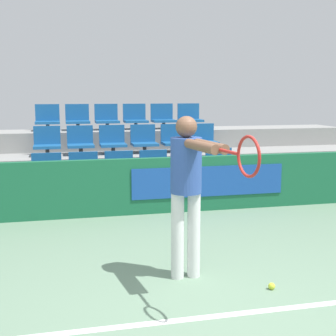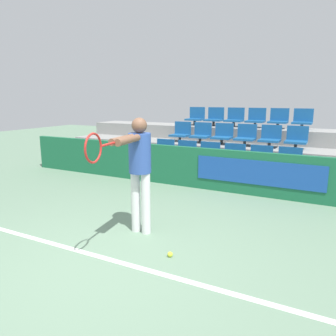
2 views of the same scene
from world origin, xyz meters
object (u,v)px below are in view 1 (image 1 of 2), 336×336
stadium_chair_0 (47,172)px  stadium_chair_13 (78,119)px  stadium_chair_1 (84,170)px  stadium_chair_15 (135,118)px  stadium_chair_11 (204,139)px  stadium_chair_12 (47,119)px  stadium_chair_16 (163,118)px  stadium_chair_9 (144,140)px  tennis_ball (272,286)px  stadium_chair_17 (190,117)px  stadium_chair_10 (174,140)px  stadium_chair_7 (80,142)px  stadium_chair_8 (113,141)px  tennis_player (189,181)px  stadium_chair_6 (47,142)px  stadium_chair_4 (188,167)px  stadium_chair_5 (221,165)px  stadium_chair_2 (120,169)px  stadium_chair_14 (107,118)px  stadium_chair_3 (155,168)px

stadium_chair_0 → stadium_chair_13: 2.22m
stadium_chair_1 → stadium_chair_15: size_ratio=1.00×
stadium_chair_11 → stadium_chair_12: bearing=161.2°
stadium_chair_16 → stadium_chair_0: bearing=-139.7°
stadium_chair_9 → stadium_chair_13: size_ratio=1.00×
stadium_chair_9 → tennis_ball: (0.37, -4.79, -0.94)m
stadium_chair_17 → stadium_chair_1: bearing=-139.7°
stadium_chair_1 → stadium_chair_10: stadium_chair_10 is taller
stadium_chair_10 → stadium_chair_12: bearing=157.0°
stadium_chair_7 → stadium_chair_8: bearing=0.0°
stadium_chair_8 → tennis_player: (0.25, -4.37, 0.04)m
stadium_chair_6 → stadium_chair_17: size_ratio=1.00×
stadium_chair_4 → stadium_chair_5: bearing=0.0°
stadium_chair_2 → stadium_chair_16: 2.45m
stadium_chair_11 → stadium_chair_14: stadium_chair_14 is taller
stadium_chair_7 → stadium_chair_11: (2.37, 0.00, 0.00)m
stadium_chair_1 → stadium_chair_8: (0.59, 1.00, 0.37)m
stadium_chair_9 → stadium_chair_7: bearing=180.0°
stadium_chair_7 → stadium_chair_14: bearing=59.5°
stadium_chair_9 → stadium_chair_12: 2.07m
stadium_chair_17 → stadium_chair_12: bearing=180.0°
stadium_chair_3 → stadium_chair_14: bearing=106.4°
stadium_chair_5 → stadium_chair_16: 2.22m
stadium_chair_6 → tennis_ball: stadium_chair_6 is taller
stadium_chair_6 → stadium_chair_15: 2.07m
stadium_chair_8 → stadium_chair_12: stadium_chair_12 is taller
stadium_chair_8 → tennis_player: tennis_player is taller
stadium_chair_2 → stadium_chair_3: 0.59m
stadium_chair_2 → stadium_chair_5: same height
stadium_chair_0 → stadium_chair_3: bearing=0.0°
stadium_chair_17 → stadium_chair_11: bearing=-90.0°
stadium_chair_2 → stadium_chair_17: (1.77, 2.01, 0.74)m
stadium_chair_3 → stadium_chair_8: (-0.59, 1.00, 0.37)m
stadium_chair_12 → stadium_chair_15: size_ratio=1.00×
stadium_chair_2 → stadium_chair_10: size_ratio=1.00×
stadium_chair_1 → stadium_chair_15: 2.45m
stadium_chair_17 → stadium_chair_16: bearing=180.0°
stadium_chair_6 → stadium_chair_13: bearing=59.5°
stadium_chair_7 → stadium_chair_16: stadium_chair_16 is taller
stadium_chair_11 → tennis_player: tennis_player is taller
stadium_chair_16 → stadium_chair_4: bearing=-90.0°
stadium_chair_1 → stadium_chair_13: 2.14m
stadium_chair_7 → stadium_chair_13: (0.00, 1.00, 0.37)m
stadium_chair_7 → stadium_chair_14: size_ratio=1.00×
stadium_chair_3 → stadium_chair_10: (0.59, 1.00, 0.37)m
stadium_chair_1 → stadium_chair_4: bearing=0.0°
stadium_chair_11 → tennis_ball: stadium_chair_11 is taller
stadium_chair_3 → stadium_chair_13: stadium_chair_13 is taller
stadium_chair_9 → stadium_chair_13: bearing=139.7°
stadium_chair_6 → stadium_chair_8: bearing=0.0°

